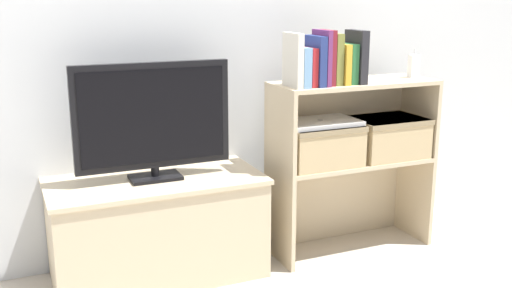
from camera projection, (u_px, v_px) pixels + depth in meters
The scene contains 20 objects.
ground_plane at pixel (270, 277), 2.72m from camera, with size 16.00×16.00×0.00m, color #BCB2A3.
wall_back at pixel (230, 5), 2.84m from camera, with size 10.00×0.05×2.40m.
tv_stand at pixel (158, 228), 2.68m from camera, with size 0.94×0.46×0.46m.
tv at pixel (153, 118), 2.56m from camera, with size 0.68×0.14×0.51m.
bookshelf_lower_tier at pixel (344, 189), 3.03m from camera, with size 0.80×0.31×0.46m.
bookshelf_upper_tier at pixel (347, 107), 2.93m from camera, with size 0.80×0.31×0.39m.
book_ivory at pixel (293, 60), 2.63m from camera, with size 0.03×0.15×0.24m.
book_skyblue at pixel (300, 67), 2.66m from camera, with size 0.04×0.15×0.18m.
book_crimson at pixel (308, 67), 2.67m from camera, with size 0.03×0.14×0.17m.
book_navy at pixel (315, 61), 2.68m from camera, with size 0.03×0.16×0.22m.
book_plum at pixel (322, 58), 2.69m from camera, with size 0.02×0.15×0.25m.
book_maroon at pixel (327, 58), 2.70m from camera, with size 0.03×0.13×0.25m.
book_olive at pixel (334, 59), 2.72m from camera, with size 0.04×0.12×0.23m.
book_mustard at pixel (341, 64), 2.74m from camera, with size 0.03×0.14×0.18m.
book_forest at pixel (348, 64), 2.75m from camera, with size 0.04×0.13×0.18m.
book_charcoal at pixel (356, 57), 2.76m from camera, with size 0.04×0.15×0.24m.
baby_monitor at pixel (414, 66), 2.97m from camera, with size 0.05×0.04×0.14m.
storage_basket_left at pixel (320, 142), 2.83m from camera, with size 0.36×0.28×0.19m.
storage_basket_right at pixel (387, 135), 2.98m from camera, with size 0.36×0.28×0.19m.
laptop at pixel (320, 122), 2.80m from camera, with size 0.36×0.23×0.02m.
Camera 1 is at (-1.05, -2.26, 1.25)m, focal length 42.00 mm.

